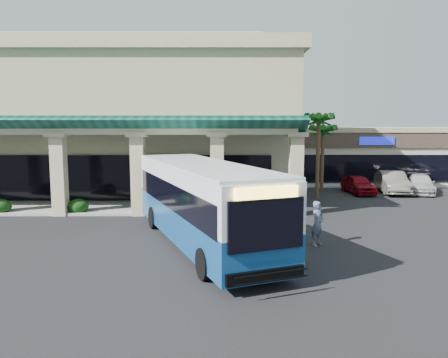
{
  "coord_description": "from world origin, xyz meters",
  "views": [
    {
      "loc": [
        1.83,
        -19.5,
        5.19
      ],
      "look_at": [
        1.89,
        4.36,
        2.2
      ],
      "focal_mm": 35.0,
      "sensor_mm": 36.0,
      "label": 1
    }
  ],
  "objects_px": {
    "car_red": "(420,184)",
    "pedestrian": "(318,223)",
    "transit_bus": "(202,204)",
    "car_white": "(392,182)",
    "car_silver": "(358,184)"
  },
  "relations": [
    {
      "from": "car_red",
      "to": "pedestrian",
      "type": "bearing_deg",
      "value": -106.57
    },
    {
      "from": "transit_bus",
      "to": "car_white",
      "type": "height_order",
      "value": "transit_bus"
    },
    {
      "from": "car_white",
      "to": "car_silver",
      "type": "bearing_deg",
      "value": -167.04
    },
    {
      "from": "car_silver",
      "to": "car_red",
      "type": "height_order",
      "value": "car_silver"
    },
    {
      "from": "car_silver",
      "to": "car_white",
      "type": "bearing_deg",
      "value": 1.28
    },
    {
      "from": "pedestrian",
      "to": "car_silver",
      "type": "bearing_deg",
      "value": 21.36
    },
    {
      "from": "pedestrian",
      "to": "car_red",
      "type": "xyz_separation_m",
      "value": [
        10.96,
        14.48,
        -0.27
      ]
    },
    {
      "from": "transit_bus",
      "to": "pedestrian",
      "type": "relative_size",
      "value": 6.58
    },
    {
      "from": "pedestrian",
      "to": "car_white",
      "type": "xyz_separation_m",
      "value": [
        8.8,
        14.5,
        -0.13
      ]
    },
    {
      "from": "transit_bus",
      "to": "car_red",
      "type": "distance_m",
      "value": 21.46
    },
    {
      "from": "car_white",
      "to": "car_red",
      "type": "bearing_deg",
      "value": 7.2
    },
    {
      "from": "pedestrian",
      "to": "car_silver",
      "type": "xyz_separation_m",
      "value": [
        6.17,
        14.26,
        -0.26
      ]
    },
    {
      "from": "transit_bus",
      "to": "car_red",
      "type": "height_order",
      "value": "transit_bus"
    },
    {
      "from": "car_red",
      "to": "car_silver",
      "type": "bearing_deg",
      "value": -156.83
    },
    {
      "from": "transit_bus",
      "to": "car_white",
      "type": "relative_size",
      "value": 2.52
    }
  ]
}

